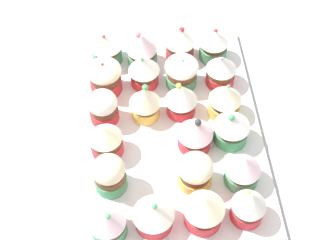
{
  "coord_description": "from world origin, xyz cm",
  "views": [
    {
      "loc": [
        47.24,
        -4.29,
        70.76
      ],
      "look_at": [
        0.0,
        0.0,
        4.2
      ],
      "focal_mm": 49.06,
      "sensor_mm": 36.0,
      "label": 1
    }
  ],
  "objects_px": {
    "cupcake_11": "(182,72)",
    "cupcake_21": "(249,205)",
    "cupcake_1": "(105,76)",
    "cupcake_20": "(243,170)",
    "cupcake_9": "(154,214)",
    "cupcake_5": "(107,222)",
    "baking_tray": "(168,131)",
    "cupcake_2": "(103,107)",
    "cupcake_0": "(106,47)",
    "cupcake_7": "(144,70)",
    "cupcake_4": "(109,174)",
    "cupcake_17": "(221,70)",
    "cupcake_13": "(195,133)",
    "cupcake_6": "(142,49)",
    "cupcake_16": "(214,44)",
    "cupcake_10": "(180,43)",
    "cupcake_19": "(232,127)",
    "cupcake_8": "(145,102)",
    "cupcake_14": "(195,172)",
    "cupcake_15": "(204,209)",
    "cupcake_12": "(181,98)",
    "cupcake_3": "(106,140)",
    "cupcake_18": "(225,101)"
  },
  "relations": [
    {
      "from": "cupcake_21",
      "to": "cupcake_14",
      "type": "bearing_deg",
      "value": -132.75
    },
    {
      "from": "cupcake_5",
      "to": "cupcake_9",
      "type": "xyz_separation_m",
      "value": [
        -0.01,
        0.07,
        0.0
      ]
    },
    {
      "from": "cupcake_4",
      "to": "cupcake_11",
      "type": "height_order",
      "value": "cupcake_4"
    },
    {
      "from": "cupcake_7",
      "to": "cupcake_5",
      "type": "bearing_deg",
      "value": -13.85
    },
    {
      "from": "cupcake_11",
      "to": "cupcake_21",
      "type": "height_order",
      "value": "cupcake_21"
    },
    {
      "from": "cupcake_6",
      "to": "cupcake_12",
      "type": "bearing_deg",
      "value": 26.24
    },
    {
      "from": "cupcake_14",
      "to": "cupcake_15",
      "type": "distance_m",
      "value": 0.07
    },
    {
      "from": "cupcake_4",
      "to": "cupcake_21",
      "type": "xyz_separation_m",
      "value": [
        0.07,
        0.22,
        -0.0
      ]
    },
    {
      "from": "cupcake_1",
      "to": "cupcake_20",
      "type": "relative_size",
      "value": 1.06
    },
    {
      "from": "cupcake_5",
      "to": "cupcake_21",
      "type": "distance_m",
      "value": 0.22
    },
    {
      "from": "cupcake_1",
      "to": "cupcake_13",
      "type": "bearing_deg",
      "value": 47.11
    },
    {
      "from": "cupcake_4",
      "to": "cupcake_6",
      "type": "bearing_deg",
      "value": 165.99
    },
    {
      "from": "cupcake_2",
      "to": "cupcake_13",
      "type": "relative_size",
      "value": 0.95
    },
    {
      "from": "cupcake_1",
      "to": "cupcake_5",
      "type": "distance_m",
      "value": 0.29
    },
    {
      "from": "cupcake_2",
      "to": "baking_tray",
      "type": "bearing_deg",
      "value": 72.32
    },
    {
      "from": "cupcake_16",
      "to": "cupcake_5",
      "type": "bearing_deg",
      "value": -31.19
    },
    {
      "from": "cupcake_0",
      "to": "cupcake_13",
      "type": "distance_m",
      "value": 0.27
    },
    {
      "from": "cupcake_3",
      "to": "cupcake_20",
      "type": "xyz_separation_m",
      "value": [
        0.08,
        0.22,
        -0.0
      ]
    },
    {
      "from": "baking_tray",
      "to": "cupcake_21",
      "type": "distance_m",
      "value": 0.22
    },
    {
      "from": "cupcake_16",
      "to": "cupcake_1",
      "type": "bearing_deg",
      "value": -73.14
    },
    {
      "from": "cupcake_21",
      "to": "cupcake_3",
      "type": "bearing_deg",
      "value": -123.2
    },
    {
      "from": "cupcake_5",
      "to": "cupcake_7",
      "type": "relative_size",
      "value": 0.97
    },
    {
      "from": "cupcake_11",
      "to": "cupcake_17",
      "type": "height_order",
      "value": "cupcake_17"
    },
    {
      "from": "cupcake_19",
      "to": "cupcake_0",
      "type": "bearing_deg",
      "value": -134.68
    },
    {
      "from": "cupcake_10",
      "to": "cupcake_21",
      "type": "height_order",
      "value": "same"
    },
    {
      "from": "cupcake_21",
      "to": "cupcake_9",
      "type": "bearing_deg",
      "value": -90.18
    },
    {
      "from": "cupcake_4",
      "to": "cupcake_13",
      "type": "bearing_deg",
      "value": 114.64
    },
    {
      "from": "cupcake_2",
      "to": "cupcake_5",
      "type": "bearing_deg",
      "value": 1.22
    },
    {
      "from": "cupcake_11",
      "to": "cupcake_13",
      "type": "relative_size",
      "value": 0.92
    },
    {
      "from": "cupcake_4",
      "to": "cupcake_0",
      "type": "bearing_deg",
      "value": -179.59
    },
    {
      "from": "cupcake_10",
      "to": "cupcake_11",
      "type": "distance_m",
      "value": 0.07
    },
    {
      "from": "cupcake_1",
      "to": "cupcake_4",
      "type": "height_order",
      "value": "cupcake_4"
    },
    {
      "from": "cupcake_10",
      "to": "cupcake_19",
      "type": "height_order",
      "value": "cupcake_10"
    },
    {
      "from": "cupcake_6",
      "to": "cupcake_10",
      "type": "relative_size",
      "value": 1.04
    },
    {
      "from": "cupcake_4",
      "to": "cupcake_9",
      "type": "xyz_separation_m",
      "value": [
        0.07,
        0.07,
        -0.0
      ]
    },
    {
      "from": "cupcake_9",
      "to": "cupcake_18",
      "type": "height_order",
      "value": "cupcake_18"
    },
    {
      "from": "cupcake_0",
      "to": "cupcake_7",
      "type": "distance_m",
      "value": 0.1
    },
    {
      "from": "cupcake_16",
      "to": "cupcake_17",
      "type": "distance_m",
      "value": 0.07
    },
    {
      "from": "cupcake_7",
      "to": "cupcake_19",
      "type": "distance_m",
      "value": 0.2
    },
    {
      "from": "cupcake_0",
      "to": "cupcake_9",
      "type": "xyz_separation_m",
      "value": [
        0.36,
        0.07,
        -0.0
      ]
    },
    {
      "from": "cupcake_13",
      "to": "cupcake_10",
      "type": "bearing_deg",
      "value": -179.08
    },
    {
      "from": "cupcake_11",
      "to": "cupcake_20",
      "type": "distance_m",
      "value": 0.24
    },
    {
      "from": "baking_tray",
      "to": "cupcake_14",
      "type": "height_order",
      "value": "cupcake_14"
    },
    {
      "from": "baking_tray",
      "to": "cupcake_1",
      "type": "xyz_separation_m",
      "value": [
        -0.11,
        -0.11,
        0.04
      ]
    },
    {
      "from": "cupcake_20",
      "to": "cupcake_8",
      "type": "bearing_deg",
      "value": -134.94
    },
    {
      "from": "cupcake_7",
      "to": "cupcake_10",
      "type": "xyz_separation_m",
      "value": [
        -0.07,
        0.08,
        -0.0
      ]
    },
    {
      "from": "cupcake_4",
      "to": "cupcake_14",
      "type": "distance_m",
      "value": 0.14
    },
    {
      "from": "cupcake_3",
      "to": "cupcake_4",
      "type": "distance_m",
      "value": 0.07
    },
    {
      "from": "cupcake_2",
      "to": "cupcake_11",
      "type": "height_order",
      "value": "cupcake_2"
    },
    {
      "from": "cupcake_8",
      "to": "cupcake_5",
      "type": "bearing_deg",
      "value": -17.71
    }
  ]
}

